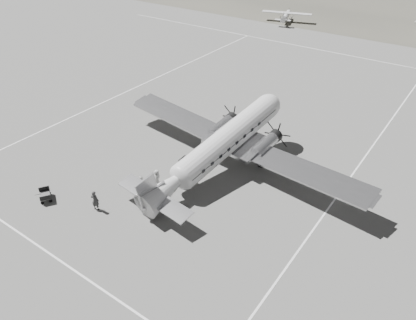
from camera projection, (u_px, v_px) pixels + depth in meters
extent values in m
plane|color=slate|center=(194.00, 172.00, 37.06)|extent=(260.00, 260.00, 0.00)
cube|color=white|center=(70.00, 267.00, 27.49)|extent=(60.00, 0.15, 0.01)
cube|color=white|center=(318.00, 223.00, 31.25)|extent=(0.15, 80.00, 0.01)
cube|color=white|center=(130.00, 90.00, 52.61)|extent=(0.15, 60.00, 0.01)
cube|color=white|center=(345.00, 55.00, 64.40)|extent=(90.00, 0.15, 0.01)
imported|color=#2D2D2D|center=(95.00, 200.00, 32.14)|extent=(0.75, 0.61, 1.78)
imported|color=silver|center=(142.00, 185.00, 33.87)|extent=(0.69, 0.87, 1.76)
imported|color=#AFAFAD|center=(157.00, 178.00, 34.97)|extent=(0.73, 0.87, 1.52)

